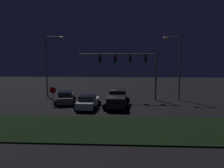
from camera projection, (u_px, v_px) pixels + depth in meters
The scene contains 9 objects.
ground_plane at pixel (105, 104), 25.27m from camera, with size 80.00×80.00×0.00m, color black.
grass_median at pixel (95, 128), 16.01m from camera, with size 23.32×6.35×0.10m, color black.
pickup_truck at pixel (117, 98), 23.52m from camera, with size 3.04×5.49×1.80m.
car_sedan at pixel (88, 102), 22.70m from camera, with size 2.61×4.47×1.51m.
car_sedan_far at pixel (66, 98), 25.31m from camera, with size 3.09×4.69×1.51m.
traffic_signal_gantry at pixel (131, 62), 27.08m from camera, with size 10.32×0.56×6.50m.
street_lamp_left at pixel (50, 59), 29.71m from camera, with size 2.79×0.44×8.81m.
street_lamp_right at pixel (177, 60), 27.04m from camera, with size 2.43×0.44×8.47m.
stop_sign at pixel (53, 93), 23.86m from camera, with size 0.76×0.08×2.23m.
Camera 1 is at (2.17, -24.75, 5.28)m, focal length 33.01 mm.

